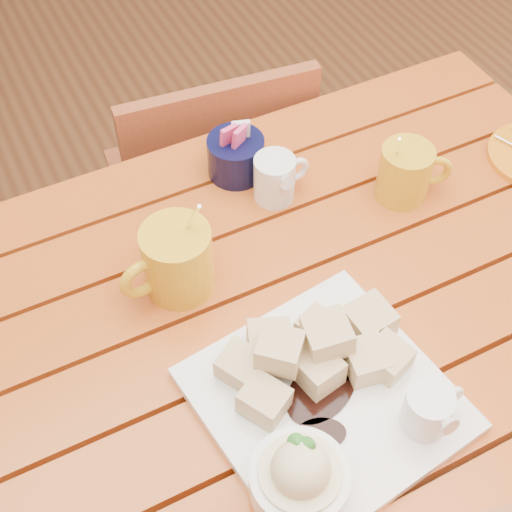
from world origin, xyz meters
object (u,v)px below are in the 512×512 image
coffee_mug_left (176,260)px  chair_far (211,191)px  dessert_plate (322,407)px  table (283,355)px  coffee_mug_right (406,172)px

coffee_mug_left → chair_far: size_ratio=0.21×
dessert_plate → coffee_mug_left: coffee_mug_left is taller
dessert_plate → chair_far: (0.15, 0.70, -0.34)m
table → coffee_mug_left: size_ratio=7.27×
table → coffee_mug_left: (-0.11, 0.12, 0.16)m
dessert_plate → coffee_mug_right: coffee_mug_right is taller
table → coffee_mug_left: 0.23m
chair_far → dessert_plate: bearing=83.9°
dessert_plate → chair_far: size_ratio=0.41×
dessert_plate → chair_far: 0.79m
coffee_mug_right → dessert_plate: bearing=-116.0°
dessert_plate → coffee_mug_right: bearing=42.0°
table → dessert_plate: bearing=-102.8°
coffee_mug_left → chair_far: bearing=53.6°
coffee_mug_left → coffee_mug_right: 0.39m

